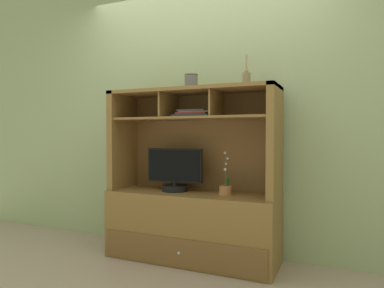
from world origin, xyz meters
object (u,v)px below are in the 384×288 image
media_console (192,207)px  diffuser_bottle (246,79)px  tv_monitor (175,173)px  ceramic_vase (191,81)px  potted_orchid (226,189)px  magazine_stack_left (195,114)px

media_console → diffuser_bottle: size_ratio=5.74×
tv_monitor → ceramic_vase: size_ratio=4.06×
potted_orchid → tv_monitor: bearing=-179.1°
media_console → diffuser_bottle: diffuser_bottle is taller
diffuser_bottle → magazine_stack_left: bearing=175.0°
diffuser_bottle → tv_monitor: bearing=179.3°
tv_monitor → magazine_stack_left: (0.18, 0.03, 0.53)m
tv_monitor → potted_orchid: size_ratio=1.46×
potted_orchid → ceramic_vase: size_ratio=2.78×
potted_orchid → diffuser_bottle: size_ratio=1.39×
media_console → potted_orchid: (0.31, -0.00, 0.18)m
ceramic_vase → diffuser_bottle: bearing=0.9°
media_console → magazine_stack_left: size_ratio=4.40×
potted_orchid → diffuser_bottle: bearing=-5.0°
diffuser_bottle → ceramic_vase: diffuser_bottle is taller
potted_orchid → ceramic_vase: bearing=-175.6°
potted_orchid → ceramic_vase: 0.98m
potted_orchid → diffuser_bottle: (0.18, -0.02, 0.92)m
media_console → potted_orchid: bearing=-0.4°
magazine_stack_left → ceramic_vase: bearing=-103.3°
ceramic_vase → media_console: bearing=90.0°
tv_monitor → ceramic_vase: (0.17, -0.02, 0.81)m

